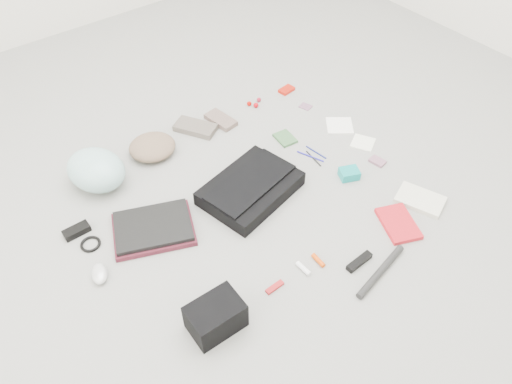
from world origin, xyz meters
TOP-DOWN VIEW (x-y plane):
  - ground_plane at (0.00, 0.00)m, footprint 4.00×4.00m
  - messenger_bag at (0.00, 0.04)m, footprint 0.48×0.39m
  - bag_flap at (0.00, 0.04)m, footprint 0.45×0.28m
  - laptop_sleeve at (-0.46, 0.12)m, footprint 0.41×0.36m
  - laptop at (-0.46, 0.12)m, footprint 0.38×0.34m
  - bike_helmet at (-0.51, 0.53)m, footprint 0.32×0.35m
  - beanie at (-0.21, 0.57)m, footprint 0.27×0.27m
  - mitten_left at (0.06, 0.59)m, footprint 0.20×0.24m
  - mitten_right at (0.20, 0.56)m, footprint 0.11×0.19m
  - power_brick at (-0.72, 0.32)m, footprint 0.11×0.05m
  - cable_coil at (-0.71, 0.22)m, footprint 0.10×0.10m
  - mouse at (-0.74, 0.05)m, footprint 0.10×0.12m
  - camera_bag at (-0.50, -0.41)m, footprint 0.20×0.14m
  - multitool at (-0.23, -0.42)m, footprint 0.08×0.02m
  - toiletry_tube_white at (-0.09, -0.42)m, footprint 0.02×0.07m
  - toiletry_tube_orange at (-0.01, -0.43)m, footprint 0.02×0.07m
  - u_lock at (0.11, -0.54)m, footprint 0.13×0.04m
  - bike_pump at (0.14, -0.62)m, footprint 0.31×0.09m
  - book_red at (0.39, -0.50)m, footprint 0.20×0.24m
  - book_white at (0.58, -0.47)m, footprint 0.20×0.24m
  - notepad at (0.38, 0.24)m, footprint 0.10×0.12m
  - pen_blue at (0.39, 0.06)m, footprint 0.06×0.14m
  - pen_black at (0.39, 0.04)m, footprint 0.03×0.12m
  - pen_navy at (0.43, 0.07)m, footprint 0.02×0.13m
  - accordion_wallet at (0.44, -0.15)m, footprint 0.11×0.10m
  - card_deck at (0.62, -0.17)m, footprint 0.06×0.08m
  - napkin_top at (0.68, 0.15)m, footprint 0.19×0.19m
  - napkin_bottom at (0.67, -0.03)m, footprint 0.15×0.15m
  - lollipop_a at (0.41, 0.59)m, footprint 0.03×0.03m
  - lollipop_b at (0.43, 0.55)m, footprint 0.04×0.04m
  - lollipop_c at (0.47, 0.58)m, footprint 0.03×0.03m
  - altoids_tin at (0.66, 0.56)m, footprint 0.09×0.07m
  - stamp_sheet at (0.65, 0.38)m, footprint 0.07×0.08m

SIDE VIEW (x-z plane):
  - ground_plane at x=0.00m, z-range 0.00..0.00m
  - stamp_sheet at x=0.65m, z-range 0.00..0.00m
  - napkin_bottom at x=0.67m, z-range 0.00..0.01m
  - pen_black at x=0.39m, z-range 0.00..0.01m
  - pen_navy at x=0.43m, z-range 0.00..0.01m
  - napkin_top at x=0.68m, z-range 0.00..0.01m
  - pen_blue at x=0.39m, z-range 0.00..0.01m
  - multitool at x=-0.23m, z-range 0.00..0.01m
  - cable_coil at x=-0.71m, z-range 0.00..0.01m
  - notepad at x=0.38m, z-range 0.00..0.01m
  - card_deck at x=0.62m, z-range 0.00..0.01m
  - altoids_tin at x=0.66m, z-range 0.00..0.02m
  - toiletry_tube_orange at x=-0.01m, z-range 0.00..0.02m
  - toiletry_tube_white at x=-0.09m, z-range 0.00..0.02m
  - book_red at x=0.39m, z-range 0.00..0.02m
  - book_white at x=0.58m, z-range 0.00..0.02m
  - laptop_sleeve at x=-0.46m, z-range 0.00..0.02m
  - lollipop_c at x=0.47m, z-range 0.00..0.02m
  - u_lock at x=0.11m, z-range 0.00..0.03m
  - lollipop_a at x=0.41m, z-range 0.00..0.03m
  - mitten_right at x=0.20m, z-range 0.00..0.03m
  - lollipop_b at x=0.43m, z-range 0.00..0.03m
  - bike_pump at x=0.14m, z-range 0.00..0.03m
  - power_brick at x=-0.72m, z-range 0.00..0.03m
  - mitten_left at x=0.06m, z-range 0.00..0.03m
  - mouse at x=-0.74m, z-range 0.00..0.04m
  - accordion_wallet at x=0.44m, z-range 0.00..0.04m
  - laptop at x=-0.46m, z-range 0.02..0.04m
  - messenger_bag at x=0.00m, z-range 0.00..0.07m
  - beanie at x=-0.21m, z-range 0.00..0.08m
  - camera_bag at x=-0.50m, z-range 0.00..0.13m
  - bag_flap at x=0.00m, z-range 0.07..0.08m
  - bike_helmet at x=-0.51m, z-range 0.00..0.17m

